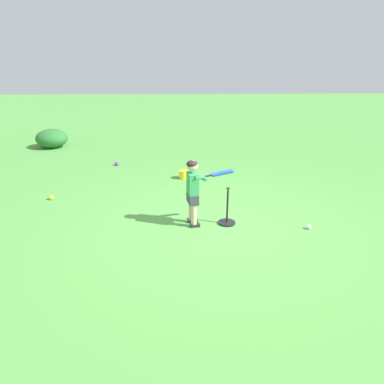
{
  "coord_description": "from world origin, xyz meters",
  "views": [
    {
      "loc": [
        -0.65,
        -5.18,
        2.62
      ],
      "look_at": [
        -0.46,
        0.45,
        0.45
      ],
      "focal_mm": 33.97,
      "sensor_mm": 36.0,
      "label": 1
    }
  ],
  "objects": [
    {
      "name": "shrub_left_background",
      "position": [
        -4.41,
        5.43,
        0.27
      ],
      "size": [
        0.91,
        0.85,
        0.54
      ],
      "primitive_type": "ellipsoid",
      "color": "#286B2D",
      "rests_on": "ground"
    },
    {
      "name": "toy_bucket",
      "position": [
        -0.58,
        2.46,
        0.1
      ],
      "size": [
        0.22,
        0.22,
        0.19
      ],
      "color": "yellow",
      "rests_on": "ground"
    },
    {
      "name": "play_ball_behind_batter",
      "position": [
        1.37,
        -0.08,
        0.04
      ],
      "size": [
        0.08,
        0.08,
        0.08
      ],
      "primitive_type": "sphere",
      "color": "white",
      "rests_on": "ground"
    },
    {
      "name": "play_ball_far_left",
      "position": [
        -2.22,
        3.52,
        0.05
      ],
      "size": [
        0.1,
        0.1,
        0.1
      ],
      "primitive_type": "sphere",
      "color": "purple",
      "rests_on": "ground"
    },
    {
      "name": "play_ball_center_lawn",
      "position": [
        -3.11,
        1.3,
        0.04
      ],
      "size": [
        0.09,
        0.09,
        0.09
      ],
      "primitive_type": "sphere",
      "color": "yellow",
      "rests_on": "ground"
    },
    {
      "name": "batting_tee",
      "position": [
        0.1,
        0.16,
        0.1
      ],
      "size": [
        0.28,
        0.28,
        0.62
      ],
      "color": "black",
      "rests_on": "ground"
    },
    {
      "name": "ground_plane",
      "position": [
        0.0,
        0.0,
        0.0
      ],
      "size": [
        40.0,
        40.0,
        0.0
      ],
      "primitive_type": "plane",
      "color": "#519942"
    },
    {
      "name": "child_batter",
      "position": [
        -0.43,
        0.15,
        0.65
      ],
      "size": [
        0.77,
        0.32,
        1.08
      ],
      "color": "#232328",
      "rests_on": "ground"
    }
  ]
}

